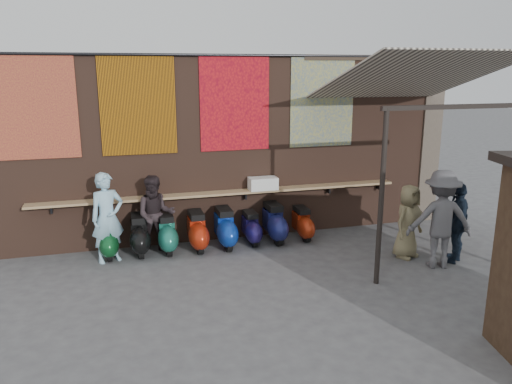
# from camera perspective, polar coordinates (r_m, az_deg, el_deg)

# --- Properties ---
(ground) EXTENTS (70.00, 70.00, 0.00)m
(ground) POSITION_cam_1_polar(r_m,az_deg,el_deg) (9.01, -0.29, -10.39)
(ground) COLOR #474749
(ground) RESTS_ON ground
(brick_wall) EXTENTS (10.00, 0.40, 4.00)m
(brick_wall) POSITION_cam_1_polar(r_m,az_deg,el_deg) (10.97, -4.18, 4.91)
(brick_wall) COLOR brown
(brick_wall) RESTS_ON ground
(pier_right) EXTENTS (0.50, 0.50, 4.00)m
(pier_right) POSITION_cam_1_polar(r_m,az_deg,el_deg) (13.07, 18.84, 5.65)
(pier_right) COLOR #4C4238
(pier_right) RESTS_ON ground
(eating_counter) EXTENTS (8.00, 0.32, 0.05)m
(eating_counter) POSITION_cam_1_polar(r_m,az_deg,el_deg) (10.80, -3.68, -0.11)
(eating_counter) COLOR #9E7A51
(eating_counter) RESTS_ON brick_wall
(shelf_box) EXTENTS (0.62, 0.32, 0.27)m
(shelf_box) POSITION_cam_1_polar(r_m,az_deg,el_deg) (10.94, 0.80, 0.98)
(shelf_box) COLOR white
(shelf_box) RESTS_ON eating_counter
(tapestry_redgold) EXTENTS (1.50, 0.02, 2.00)m
(tapestry_redgold) POSITION_cam_1_polar(r_m,az_deg,el_deg) (10.50, -23.85, 8.87)
(tapestry_redgold) COLOR maroon
(tapestry_redgold) RESTS_ON brick_wall
(tapestry_sun) EXTENTS (1.50, 0.02, 2.00)m
(tapestry_sun) POSITION_cam_1_polar(r_m,az_deg,el_deg) (10.42, -13.33, 9.64)
(tapestry_sun) COLOR orange
(tapestry_sun) RESTS_ON brick_wall
(tapestry_orange) EXTENTS (1.50, 0.02, 2.00)m
(tapestry_orange) POSITION_cam_1_polar(r_m,az_deg,el_deg) (10.71, -2.43, 10.10)
(tapestry_orange) COLOR red
(tapestry_orange) RESTS_ON brick_wall
(tapestry_multi) EXTENTS (1.50, 0.02, 2.00)m
(tapestry_multi) POSITION_cam_1_polar(r_m,az_deg,el_deg) (11.36, 7.58, 10.21)
(tapestry_multi) COLOR #294B98
(tapestry_multi) RESTS_ON brick_wall
(hang_rail) EXTENTS (9.50, 0.06, 0.06)m
(hang_rail) POSITION_cam_1_polar(r_m,az_deg,el_deg) (10.62, -4.10, 15.34)
(hang_rail) COLOR black
(hang_rail) RESTS_ON brick_wall
(scooter_stool_0) EXTENTS (0.35, 0.78, 0.75)m
(scooter_stool_0) POSITION_cam_1_polar(r_m,az_deg,el_deg) (10.49, -16.47, -5.23)
(scooter_stool_0) COLOR #0F4E23
(scooter_stool_0) RESTS_ON ground
(scooter_stool_1) EXTENTS (0.38, 0.85, 0.81)m
(scooter_stool_1) POSITION_cam_1_polar(r_m,az_deg,el_deg) (10.49, -13.19, -4.83)
(scooter_stool_1) COLOR black
(scooter_stool_1) RESTS_ON ground
(scooter_stool_2) EXTENTS (0.38, 0.84, 0.79)m
(scooter_stool_2) POSITION_cam_1_polar(r_m,az_deg,el_deg) (10.50, -10.15, -4.70)
(scooter_stool_2) COLOR #1B6F5B
(scooter_stool_2) RESTS_ON ground
(scooter_stool_3) EXTENTS (0.38, 0.85, 0.81)m
(scooter_stool_3) POSITION_cam_1_polar(r_m,az_deg,el_deg) (10.52, -6.74, -4.49)
(scooter_stool_3) COLOR #AC230D
(scooter_stool_3) RESTS_ON ground
(scooter_stool_4) EXTENTS (0.40, 0.88, 0.84)m
(scooter_stool_4) POSITION_cam_1_polar(r_m,az_deg,el_deg) (10.62, -3.56, -4.17)
(scooter_stool_4) COLOR #0E339A
(scooter_stool_4) RESTS_ON ground
(scooter_stool_5) EXTENTS (0.33, 0.74, 0.70)m
(scooter_stool_5) POSITION_cam_1_polar(r_m,az_deg,el_deg) (10.84, -0.55, -4.15)
(scooter_stool_5) COLOR #1E1550
(scooter_stool_5) RESTS_ON ground
(scooter_stool_6) EXTENTS (0.40, 0.89, 0.84)m
(scooter_stool_6) POSITION_cam_1_polar(r_m,az_deg,el_deg) (10.95, 2.11, -3.56)
(scooter_stool_6) COLOR navy
(scooter_stool_6) RESTS_ON ground
(scooter_stool_7) EXTENTS (0.34, 0.75, 0.72)m
(scooter_stool_7) POSITION_cam_1_polar(r_m,az_deg,el_deg) (11.17, 5.33, -3.62)
(scooter_stool_7) COLOR maroon
(scooter_stool_7) RESTS_ON ground
(diner_left) EXTENTS (0.76, 0.63, 1.79)m
(diner_left) POSITION_cam_1_polar(r_m,az_deg,el_deg) (10.12, -16.61, -2.83)
(diner_left) COLOR #9DCFE5
(diner_left) RESTS_ON ground
(diner_right) EXTENTS (0.84, 0.68, 1.64)m
(diner_right) POSITION_cam_1_polar(r_m,az_deg,el_deg) (10.34, -11.39, -2.60)
(diner_right) COLOR #292023
(diner_right) RESTS_ON ground
(shopper_navy) EXTENTS (1.00, 0.84, 1.60)m
(shopper_navy) POSITION_cam_1_polar(r_m,az_deg,el_deg) (10.47, 22.01, -3.27)
(shopper_navy) COLOR #152131
(shopper_navy) RESTS_ON ground
(shopper_grey) EXTENTS (1.38, 1.05, 1.89)m
(shopper_grey) POSITION_cam_1_polar(r_m,az_deg,el_deg) (10.06, 20.34, -2.93)
(shopper_grey) COLOR #57565B
(shopper_grey) RESTS_ON ground
(shopper_tan) EXTENTS (0.86, 0.74, 1.50)m
(shopper_tan) POSITION_cam_1_polar(r_m,az_deg,el_deg) (10.41, 16.98, -3.23)
(shopper_tan) COLOR #807451
(shopper_tan) RESTS_ON ground
(awning_canvas) EXTENTS (3.20, 3.28, 0.97)m
(awning_canvas) POSITION_cam_1_polar(r_m,az_deg,el_deg) (10.51, 17.38, 12.43)
(awning_canvas) COLOR beige
(awning_canvas) RESTS_ON brick_wall
(awning_ledger) EXTENTS (3.30, 0.08, 0.12)m
(awning_ledger) POSITION_cam_1_polar(r_m,az_deg,el_deg) (11.88, 13.20, 14.72)
(awning_ledger) COLOR #33261C
(awning_ledger) RESTS_ON brick_wall
(awning_header) EXTENTS (3.00, 0.08, 0.08)m
(awning_header) POSITION_cam_1_polar(r_m,az_deg,el_deg) (9.31, 22.26, 9.02)
(awning_header) COLOR black
(awning_header) RESTS_ON awning_post_left
(awning_post_left) EXTENTS (0.09, 0.09, 3.10)m
(awning_post_left) POSITION_cam_1_polar(r_m,az_deg,el_deg) (8.77, 14.12, -0.77)
(awning_post_left) COLOR black
(awning_post_left) RESTS_ON ground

